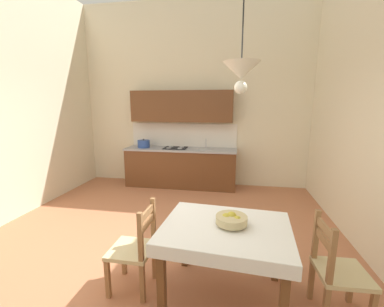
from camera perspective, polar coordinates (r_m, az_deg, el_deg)
ground_plane at (r=3.57m, az=-8.43°, el=-21.94°), size 5.83×6.61×0.10m
wall_back at (r=5.98m, az=0.43°, el=13.04°), size 5.83×0.12×4.18m
kitchen_cabinetry at (r=5.79m, az=-2.56°, el=0.82°), size 2.56×0.63×2.20m
dining_table at (r=2.55m, az=7.60°, el=-18.90°), size 1.28×1.03×0.75m
dining_chair_tv_side at (r=2.78m, az=-12.84°, el=-20.51°), size 0.42×0.42×0.93m
dining_chair_window_side at (r=2.75m, az=30.22°, el=-22.23°), size 0.44×0.44×0.93m
fruit_bowl at (r=2.49m, az=8.99°, el=-14.66°), size 0.30×0.30×0.12m
pendant_lamp at (r=2.24m, az=11.19°, el=17.90°), size 0.32×0.32×0.80m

